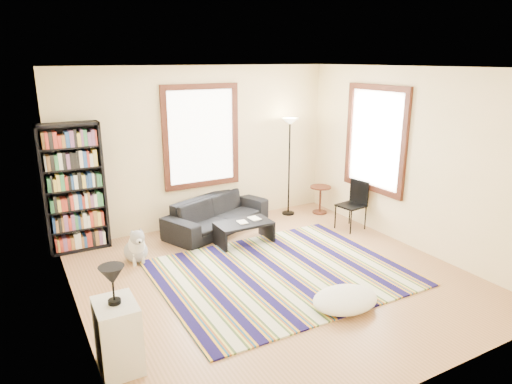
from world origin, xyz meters
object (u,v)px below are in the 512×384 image
sofa (217,214)px  floor_cushion (345,299)px  coffee_table (244,233)px  white_cabinet (118,336)px  folding_chair (351,206)px  bookshelf (74,188)px  floor_lamp (289,167)px  dog (135,244)px  side_table (320,200)px

sofa → floor_cushion: sofa is taller
coffee_table → white_cabinet: 3.33m
coffee_table → floor_cushion: 2.38m
sofa → folding_chair: bearing=-50.4°
bookshelf → white_cabinet: 3.30m
bookshelf → folding_chair: (4.33, -1.38, -0.57)m
floor_cushion → bookshelf: bearing=126.4°
coffee_table → floor_lamp: 1.83m
white_cabinet → dog: size_ratio=1.30×
sofa → floor_cushion: 3.17m
white_cabinet → dog: white_cabinet is taller
folding_chair → sofa: bearing=143.4°
folding_chair → dog: size_ratio=1.59×
white_cabinet → dog: 2.48m
sofa → side_table: 2.12m
side_table → dog: 3.75m
sofa → floor_lamp: size_ratio=1.06×
side_table → dog: (-3.72, -0.46, -0.00)m
bookshelf → folding_chair: bookshelf is taller
floor_lamp → side_table: size_ratio=3.44×
bookshelf → floor_cushion: (2.52, -3.42, -0.89)m
sofa → floor_lamp: floor_lamp is taller
coffee_table → white_cabinet: size_ratio=1.29×
coffee_table → side_table: side_table is taller
floor_cushion → white_cabinet: bearing=175.9°
coffee_table → floor_lamp: size_ratio=0.48×
floor_lamp → coffee_table: bearing=-148.5°
bookshelf → floor_lamp: (3.80, -0.17, -0.07)m
white_cabinet → coffee_table: bearing=42.0°
bookshelf → floor_lamp: size_ratio=1.08×
bookshelf → floor_cushion: bookshelf is taller
sofa → side_table: sofa is taller
sofa → floor_lamp: 1.68m
side_table → sofa: bearing=176.0°
sofa → white_cabinet: white_cabinet is taller
side_table → coffee_table: bearing=-162.6°
bookshelf → side_table: bearing=-5.5°
floor_cushion → dog: bearing=126.2°
bookshelf → floor_lamp: bearing=-2.6°
side_table → white_cabinet: 5.31m
sofa → floor_cushion: size_ratio=2.31×
bookshelf → folding_chair: size_ratio=2.33×
sofa → coffee_table: size_ratio=2.19×
floor_lamp → dog: floor_lamp is taller
coffee_table → dog: size_ratio=1.67×
floor_lamp → folding_chair: 1.41m
sofa → bookshelf: 2.38m
bookshelf → dog: (0.66, -0.88, -0.73)m
dog → sofa: bearing=22.9°
bookshelf → floor_lamp: bookshelf is taller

